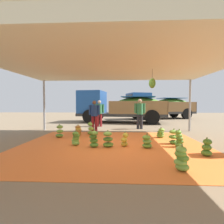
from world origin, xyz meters
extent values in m
plane|color=#7F6B51|center=(0.00, 3.00, 0.00)|extent=(40.00, 40.00, 0.00)
cube|color=orange|center=(0.00, 0.00, 0.01)|extent=(6.21, 5.43, 0.01)
cylinder|color=#9EA0A5|center=(-3.80, 3.30, 1.32)|extent=(0.10, 0.10, 2.64)
cylinder|color=#9EA0A5|center=(3.80, 3.30, 1.32)|extent=(0.10, 0.10, 2.64)
cube|color=beige|center=(0.00, 0.00, 2.67)|extent=(8.00, 7.00, 0.06)
cube|color=beige|center=(0.00, -3.47, 2.50)|extent=(8.00, 0.04, 0.28)
cylinder|color=#4C422D|center=(1.39, 0.65, 2.49)|extent=(0.01, 0.01, 0.32)
ellipsoid|color=#477523|center=(1.39, 0.65, 2.13)|extent=(0.24, 0.24, 0.36)
ellipsoid|color=#518428|center=(-2.26, 1.28, 0.08)|extent=(0.41, 0.41, 0.15)
ellipsoid|color=#75A83D|center=(-2.24, 1.27, 0.26)|extent=(0.34, 0.34, 0.15)
ellipsoid|color=#75A83D|center=(-2.24, 1.27, 0.44)|extent=(0.29, 0.29, 0.15)
cylinder|color=olive|center=(-2.25, 1.25, 0.50)|extent=(0.04, 0.04, 0.12)
ellipsoid|color=gold|center=(-1.62, 1.78, 0.09)|extent=(0.36, 0.36, 0.15)
ellipsoid|color=#996628|center=(-1.61, 1.75, 0.16)|extent=(0.39, 0.39, 0.15)
ellipsoid|color=#996628|center=(-1.57, 1.75, 0.23)|extent=(0.32, 0.32, 0.15)
ellipsoid|color=gold|center=(-1.60, 1.78, 0.30)|extent=(0.35, 0.35, 0.15)
ellipsoid|color=#996628|center=(-1.61, 1.77, 0.38)|extent=(0.33, 0.33, 0.15)
cylinder|color=olive|center=(-1.60, 1.76, 0.44)|extent=(0.04, 0.04, 0.12)
ellipsoid|color=#477523|center=(2.10, 0.32, 0.07)|extent=(0.47, 0.47, 0.13)
ellipsoid|color=#60932D|center=(2.07, 0.33, 0.25)|extent=(0.40, 0.40, 0.13)
ellipsoid|color=#6B9E38|center=(2.07, 0.34, 0.42)|extent=(0.30, 0.30, 0.13)
cylinder|color=olive|center=(2.09, 0.34, 0.48)|extent=(0.04, 0.04, 0.12)
ellipsoid|color=#477523|center=(2.52, -1.04, 0.09)|extent=(0.36, 0.36, 0.16)
ellipsoid|color=#477523|center=(2.52, -1.02, 0.23)|extent=(0.32, 0.32, 0.16)
ellipsoid|color=#477523|center=(2.55, -1.01, 0.38)|extent=(0.22, 0.22, 0.16)
cylinder|color=olive|center=(2.53, -1.02, 0.44)|extent=(0.04, 0.04, 0.12)
ellipsoid|color=#60932D|center=(-0.14, -0.19, 0.08)|extent=(0.43, 0.43, 0.15)
ellipsoid|color=#477523|center=(-0.14, -0.21, 0.26)|extent=(0.38, 0.38, 0.15)
ellipsoid|color=#75A83D|center=(-0.15, -0.24, 0.43)|extent=(0.36, 0.36, 0.15)
cylinder|color=olive|center=(-0.15, -0.22, 0.49)|extent=(0.04, 0.04, 0.12)
ellipsoid|color=#6B9E38|center=(1.52, -2.08, 0.09)|extent=(0.33, 0.33, 0.15)
ellipsoid|color=#75A83D|center=(1.49, -2.05, 0.17)|extent=(0.32, 0.32, 0.15)
ellipsoid|color=#518428|center=(1.54, -2.05, 0.26)|extent=(0.33, 0.33, 0.15)
ellipsoid|color=#60932D|center=(1.49, -2.04, 0.35)|extent=(0.28, 0.28, 0.15)
ellipsoid|color=#75A83D|center=(1.50, -2.04, 0.43)|extent=(0.31, 0.31, 0.15)
cylinder|color=olive|center=(1.51, -2.07, 0.49)|extent=(0.04, 0.04, 0.12)
ellipsoid|color=#477523|center=(2.11, -0.12, 0.08)|extent=(0.25, 0.25, 0.15)
ellipsoid|color=#477523|center=(2.15, -0.09, 0.18)|extent=(0.33, 0.33, 0.15)
ellipsoid|color=#477523|center=(2.14, -0.11, 0.28)|extent=(0.23, 0.23, 0.15)
ellipsoid|color=#60932D|center=(2.11, -0.09, 0.38)|extent=(0.24, 0.24, 0.15)
ellipsoid|color=#60932D|center=(2.10, -0.07, 0.47)|extent=(0.28, 0.28, 0.15)
cylinder|color=olive|center=(2.13, -0.10, 0.53)|extent=(0.04, 0.04, 0.12)
ellipsoid|color=gold|center=(0.38, -0.12, 0.09)|extent=(0.30, 0.30, 0.16)
ellipsoid|color=gold|center=(0.37, -0.16, 0.23)|extent=(0.23, 0.23, 0.16)
ellipsoid|color=gold|center=(0.42, -0.13, 0.37)|extent=(0.22, 0.22, 0.16)
cylinder|color=olive|center=(0.40, -0.14, 0.43)|extent=(0.04, 0.04, 0.12)
ellipsoid|color=#75A83D|center=(-1.22, -0.06, 0.09)|extent=(0.34, 0.34, 0.15)
ellipsoid|color=#75A83D|center=(-1.25, -0.03, 0.16)|extent=(0.27, 0.27, 0.15)
ellipsoid|color=#60932D|center=(-1.23, -0.02, 0.24)|extent=(0.26, 0.26, 0.15)
ellipsoid|color=#477523|center=(-1.21, -0.02, 0.32)|extent=(0.24, 0.24, 0.15)
ellipsoid|color=#518428|center=(-1.24, -0.04, 0.39)|extent=(0.29, 0.29, 0.15)
cylinder|color=olive|center=(-1.22, -0.04, 0.45)|extent=(0.04, 0.04, 0.12)
ellipsoid|color=#60932D|center=(-1.08, 1.92, 0.10)|extent=(0.28, 0.28, 0.17)
ellipsoid|color=#75A83D|center=(-1.06, 1.92, 0.29)|extent=(0.33, 0.33, 0.17)
ellipsoid|color=#6B9E38|center=(-1.10, 1.92, 0.48)|extent=(0.30, 0.30, 0.17)
cylinder|color=olive|center=(-1.08, 1.92, 0.54)|extent=(0.04, 0.04, 0.12)
ellipsoid|color=#60932D|center=(1.09, -0.26, 0.08)|extent=(0.42, 0.42, 0.14)
ellipsoid|color=#75A83D|center=(1.09, -0.27, 0.21)|extent=(0.34, 0.34, 0.14)
ellipsoid|color=#60932D|center=(1.06, -0.31, 0.34)|extent=(0.33, 0.33, 0.14)
cylinder|color=olive|center=(1.08, -0.29, 0.40)|extent=(0.04, 0.04, 0.12)
ellipsoid|color=#518428|center=(-0.58, -0.25, 0.08)|extent=(0.29, 0.29, 0.14)
ellipsoid|color=#518428|center=(-0.60, -0.21, 0.21)|extent=(0.30, 0.30, 0.14)
ellipsoid|color=#477523|center=(-0.61, -0.22, 0.33)|extent=(0.31, 0.31, 0.14)
ellipsoid|color=#6B9E38|center=(-0.57, -0.25, 0.46)|extent=(0.31, 0.31, 0.14)
cylinder|color=olive|center=(-0.58, -0.23, 0.52)|extent=(0.04, 0.04, 0.12)
ellipsoid|color=#60932D|center=(1.89, 1.44, 0.08)|extent=(0.37, 0.37, 0.14)
ellipsoid|color=#518428|center=(1.89, 1.43, 0.16)|extent=(0.37, 0.37, 0.14)
ellipsoid|color=#518428|center=(1.90, 1.42, 0.24)|extent=(0.38, 0.38, 0.14)
ellipsoid|color=#75A83D|center=(1.94, 1.44, 0.32)|extent=(0.35, 0.35, 0.14)
cylinder|color=olive|center=(1.91, 1.43, 0.38)|extent=(0.04, 0.04, 0.12)
cube|color=#2D2D2D|center=(0.37, 7.45, 0.60)|extent=(6.77, 3.35, 0.20)
cube|color=#1E4C93|center=(-1.95, 7.77, 1.55)|extent=(2.11, 2.52, 1.70)
cube|color=#232D38|center=(-2.86, 7.89, 1.89)|extent=(0.29, 1.98, 0.75)
cube|color=olive|center=(1.43, 6.09, 1.15)|extent=(4.00, 0.62, 0.90)
cube|color=olive|center=(1.75, 8.48, 1.15)|extent=(4.00, 0.62, 0.90)
cube|color=olive|center=(3.54, 7.02, 1.15)|extent=(0.42, 2.48, 0.90)
ellipsoid|color=#518428|center=(1.59, 7.29, 1.30)|extent=(3.79, 2.56, 1.21)
cube|color=#19569E|center=(1.59, 7.29, 1.93)|extent=(2.65, 2.21, 0.04)
cylinder|color=black|center=(-1.97, 6.62, 0.50)|extent=(1.03, 0.41, 1.00)
cylinder|color=black|center=(-1.66, 8.89, 0.50)|extent=(1.03, 0.41, 1.00)
cylinder|color=black|center=(2.40, 6.02, 0.50)|extent=(1.03, 0.41, 1.00)
cylinder|color=black|center=(2.71, 8.29, 0.50)|extent=(1.03, 0.41, 1.00)
cube|color=#2D2D2D|center=(4.08, 10.92, 0.60)|extent=(6.69, 3.92, 0.20)
cube|color=#1E4C93|center=(1.90, 10.27, 1.55)|extent=(2.28, 2.45, 1.70)
cube|color=#232D38|center=(1.04, 10.01, 1.89)|extent=(0.53, 1.69, 0.75)
cube|color=brown|center=(5.53, 10.25, 1.15)|extent=(3.78, 1.20, 0.90)
cube|color=brown|center=(4.92, 12.28, 1.15)|extent=(3.78, 1.20, 0.90)
cube|color=brown|center=(7.07, 11.82, 1.15)|extent=(0.71, 2.13, 0.90)
ellipsoid|color=#518428|center=(5.23, 11.27, 1.33)|extent=(3.83, 2.76, 1.25)
cube|color=#19569E|center=(5.23, 11.27, 1.97)|extent=(2.73, 2.28, 0.04)
cylinder|color=black|center=(2.30, 9.35, 0.50)|extent=(1.04, 0.55, 1.00)
cylinder|color=black|center=(1.73, 11.27, 0.50)|extent=(1.04, 0.55, 1.00)
cylinder|color=black|center=(6.42, 10.58, 0.50)|extent=(1.04, 0.55, 1.00)
cylinder|color=black|center=(5.85, 12.50, 0.50)|extent=(1.04, 0.55, 1.00)
cylinder|color=maroon|center=(-1.18, 3.15, 0.38)|extent=(0.14, 0.14, 0.76)
cylinder|color=maroon|center=(-1.00, 3.15, 0.38)|extent=(0.14, 0.14, 0.76)
cylinder|color=navy|center=(-1.09, 3.15, 1.05)|extent=(0.35, 0.35, 0.57)
cylinder|color=navy|center=(-1.32, 3.15, 1.08)|extent=(0.11, 0.11, 0.51)
cylinder|color=navy|center=(-0.86, 3.15, 1.08)|extent=(0.11, 0.11, 0.51)
sphere|color=brown|center=(-1.09, 3.15, 1.46)|extent=(0.21, 0.21, 0.21)
cylinder|color=#26262D|center=(1.24, 3.95, 0.41)|extent=(0.15, 0.15, 0.82)
cylinder|color=#26262D|center=(1.42, 3.95, 0.41)|extent=(0.15, 0.15, 0.82)
cylinder|color=#337A4C|center=(1.33, 3.95, 1.12)|extent=(0.37, 0.37, 0.61)
cylinder|color=#337A4C|center=(1.09, 3.95, 1.16)|extent=(0.12, 0.12, 0.54)
cylinder|color=#337A4C|center=(1.58, 3.95, 1.16)|extent=(0.12, 0.12, 0.54)
sphere|color=tan|center=(1.33, 3.95, 1.56)|extent=(0.22, 0.22, 0.22)
cylinder|color=maroon|center=(-1.13, 4.89, 0.39)|extent=(0.15, 0.15, 0.79)
cylinder|color=maroon|center=(-0.95, 4.89, 0.39)|extent=(0.15, 0.15, 0.79)
cylinder|color=#337A4C|center=(-1.04, 4.89, 1.08)|extent=(0.36, 0.36, 0.59)
cylinder|color=#337A4C|center=(-1.28, 4.89, 1.12)|extent=(0.11, 0.11, 0.53)
cylinder|color=#337A4C|center=(-0.80, 4.89, 1.12)|extent=(0.11, 0.11, 0.53)
sphere|color=tan|center=(-1.04, 4.89, 1.51)|extent=(0.21, 0.21, 0.21)
camera|label=1|loc=(0.25, -5.58, 1.36)|focal=27.35mm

